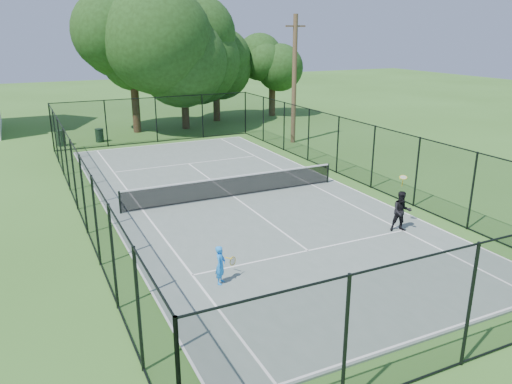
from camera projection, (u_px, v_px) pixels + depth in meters
name	position (u px, v px, depth m)	size (l,w,h in m)	color
ground	(234.00, 198.00, 22.37)	(120.00, 120.00, 0.00)	#366221
tennis_court	(234.00, 197.00, 22.36)	(11.00, 24.00, 0.06)	slate
tennis_net	(234.00, 185.00, 22.19)	(10.08, 0.08, 0.95)	black
fence	(233.00, 165.00, 21.91)	(13.10, 26.10, 3.00)	black
tree_near_left	(131.00, 43.00, 34.79)	(7.89, 7.89, 10.28)	#332114
tree_near_mid	(183.00, 55.00, 36.40)	(6.78, 6.78, 8.87)	#332114
tree_near_right	(216.00, 63.00, 39.95)	(5.28, 5.28, 7.29)	#332114
tree_far_right	(272.00, 71.00, 42.71)	(4.65, 4.65, 6.16)	#332114
trash_bin_left	(61.00, 138.00, 32.24)	(0.58, 0.58, 1.02)	black
trash_bin_right	(99.00, 135.00, 33.41)	(0.58, 0.58, 0.89)	black
utility_pole	(294.00, 79.00, 32.17)	(1.40, 0.30, 8.14)	#4C3823
player_blue	(221.00, 265.00, 14.54)	(0.83, 0.51, 1.18)	#1C86EF
player_black	(402.00, 211.00, 18.31)	(0.91, 1.05, 2.02)	black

